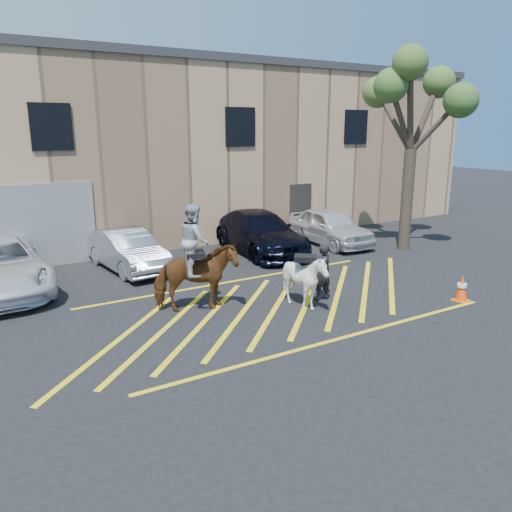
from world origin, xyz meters
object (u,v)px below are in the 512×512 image
handler (322,272)px  mounted_bay (195,269)px  car_white_suv (330,226)px  saddled_white (305,280)px  traffic_cone (462,288)px  car_silver_sedan (127,250)px  tree (415,96)px  car_blue_suv (260,232)px

handler → mounted_bay: (-3.28, 0.99, 0.33)m
car_white_suv → saddled_white: saddled_white is taller
handler → traffic_cone: size_ratio=2.15×
handler → car_silver_sedan: bearing=-58.4°
saddled_white → traffic_cone: size_ratio=2.51×
car_white_suv → saddled_white: 7.60m
car_white_suv → handler: 6.87m
saddled_white → tree: tree is taller
car_blue_suv → mounted_bay: (-4.68, -4.54, 0.36)m
car_silver_sedan → mounted_bay: size_ratio=1.45×
car_blue_suv → traffic_cone: (1.81, -7.56, -0.39)m
car_blue_suv → tree: (5.03, -2.48, 4.94)m
car_white_suv → traffic_cone: bearing=-97.4°
mounted_bay → tree: bearing=12.0°
handler → tree: tree is taller
handler → saddled_white: (-0.78, -0.28, -0.02)m
handler → saddled_white: 0.83m
car_silver_sedan → saddled_white: saddled_white is taller
car_silver_sedan → tree: tree is taller
car_blue_suv → mounted_bay: size_ratio=1.87×
handler → car_white_suv: bearing=-131.9°
traffic_cone → tree: bearing=57.6°
car_white_suv → mounted_bay: 8.85m
mounted_bay → handler: bearing=-16.8°
car_blue_suv → tree: size_ratio=0.71×
car_silver_sedan → saddled_white: size_ratio=2.19×
car_white_suv → traffic_cone: 7.35m
car_blue_suv → mounted_bay: bearing=-130.4°
car_blue_suv → car_white_suv: size_ratio=1.23×
mounted_bay → traffic_cone: (6.49, -3.02, -0.75)m
car_white_suv → handler: size_ratio=2.69×
car_white_suv → car_blue_suv: bearing=176.6°
mounted_bay → tree: size_ratio=0.38×
saddled_white → traffic_cone: (3.99, -1.75, -0.40)m
car_silver_sedan → car_blue_suv: car_blue_suv is taller
saddled_white → car_silver_sedan: bearing=115.6°
handler → traffic_cone: bearing=146.7°
car_blue_suv → traffic_cone: 7.78m
saddled_white → car_blue_suv: bearing=69.5°
car_silver_sedan → handler: 6.73m
handler → traffic_cone: handler is taller
tree → handler: bearing=-154.6°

